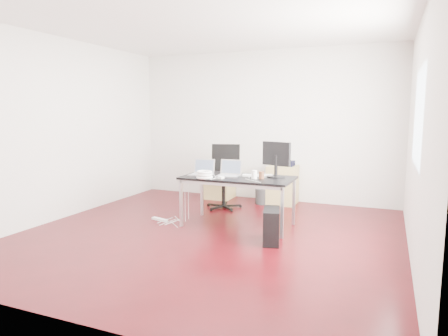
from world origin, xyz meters
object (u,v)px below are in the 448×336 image
at_px(desk, 238,180).
at_px(pc_tower, 271,226).
at_px(filing_cabinet_left, 220,180).
at_px(office_chair, 224,173).
at_px(filing_cabinet_right, 283,185).

height_order(desk, pc_tower, desk).
bearing_deg(filing_cabinet_left, office_chair, -60.68).
xyz_separation_m(office_chair, filing_cabinet_right, (0.88, 0.66, -0.26)).
bearing_deg(office_chair, pc_tower, -64.00).
xyz_separation_m(office_chair, filing_cabinet_left, (-0.37, 0.66, -0.26)).
bearing_deg(filing_cabinet_left, desk, -58.98).
xyz_separation_m(desk, office_chair, (-0.62, 0.99, -0.07)).
bearing_deg(desk, filing_cabinet_left, 121.02).
height_order(filing_cabinet_left, filing_cabinet_right, same).
relative_size(desk, filing_cabinet_right, 2.29).
bearing_deg(office_chair, filing_cabinet_left, 105.62).
bearing_deg(pc_tower, filing_cabinet_left, 112.55).
bearing_deg(filing_cabinet_right, filing_cabinet_left, 180.00).
distance_m(desk, pc_tower, 0.98).
bearing_deg(filing_cabinet_right, office_chair, -142.87).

